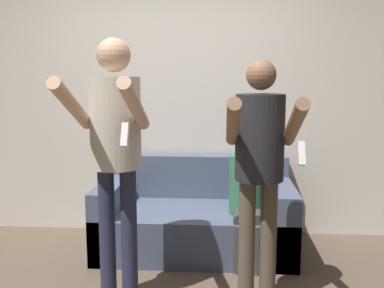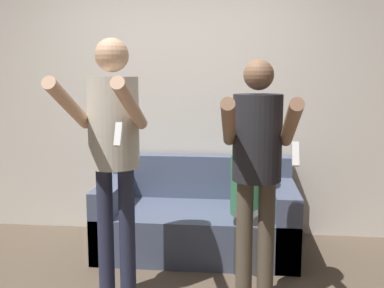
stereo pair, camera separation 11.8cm
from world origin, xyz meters
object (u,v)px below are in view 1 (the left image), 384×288
Objects in this scene: couch at (196,220)px; person_standing_right at (260,157)px; person_standing_left at (115,139)px; person_seated at (248,189)px.

person_standing_right reaches higher than couch.
couch is at bearing 64.87° from person_standing_left.
person_standing_right is (0.47, -1.01, 0.76)m from couch.
person_standing_right is (0.94, -0.00, -0.10)m from person_standing_left.
person_standing_right is at bearing -88.25° from person_seated.
person_standing_right is at bearing -0.02° from person_standing_left.
person_seated is at bearing 91.75° from person_standing_right.
person_standing_left is 1.09× the size of person_standing_right.
person_standing_left reaches higher than person_standing_right.
person_seated is (0.45, -0.22, 0.35)m from couch.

